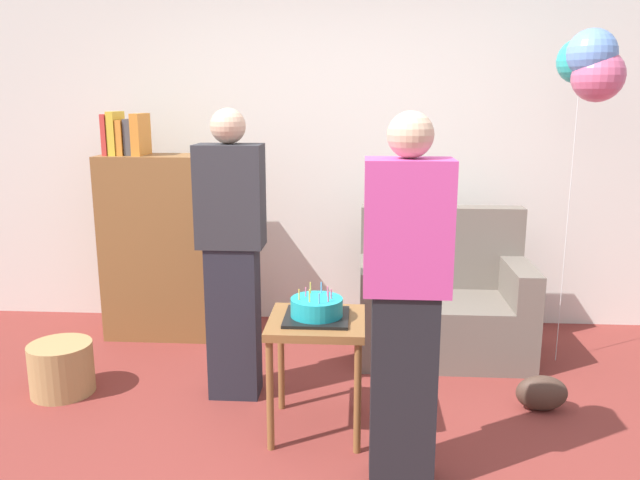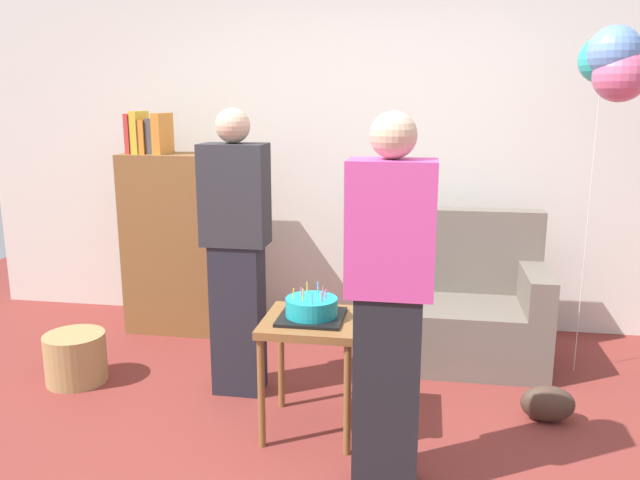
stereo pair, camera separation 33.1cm
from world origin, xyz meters
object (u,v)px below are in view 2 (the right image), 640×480
Objects in this scene: person_blowing_candles at (236,253)px; wicker_basket at (76,358)px; handbag at (548,404)px; bookshelf at (181,240)px; person_holding_cake at (389,305)px; couch at (457,307)px; side_table at (312,336)px; balloon_bunch at (614,63)px; birthday_cake at (312,309)px.

person_blowing_candles reaches higher than wicker_basket.
wicker_basket is at bearing 179.33° from handbag.
person_holding_cake is (1.61, -1.70, 0.15)m from bookshelf.
couch is 1.34m from side_table.
side_table is 2.31m from balloon_bunch.
person_blowing_candles is at bearing -150.32° from couch.
side_table is at bearing -11.86° from wicker_basket.
person_blowing_candles is at bearing 143.23° from birthday_cake.
bookshelf is at bearing 174.30° from balloon_bunch.
wicker_basket is (-1.01, -0.05, -0.68)m from person_blowing_candles.
handbag is (2.72, -0.03, -0.05)m from wicker_basket.
birthday_cake is 0.89× the size of wicker_basket.
bookshelf is 1.16m from person_blowing_candles.
birthday_cake is at bearing -44.88° from side_table.
handbag is at bearing -22.48° from bookshelf.
bookshelf is 4.98× the size of birthday_cake.
couch is at bearing -110.81° from person_holding_cake.
couch is 0.69× the size of bookshelf.
wicker_basket is at bearing -107.66° from bookshelf.
handbag is at bearing -0.67° from wicker_basket.
bookshelf is at bearing 133.02° from birthday_cake.
handbag is at bearing -115.79° from balloon_bunch.
handbag is (1.71, -0.09, -0.73)m from person_blowing_candles.
birthday_cake is at bearing -52.99° from person_holding_cake.
side_table is at bearing 135.12° from birthday_cake.
side_table is (-0.77, -1.09, 0.17)m from couch.
side_table is 1.68× the size of wicker_basket.
balloon_bunch is at bearing 12.69° from wicker_basket.
balloon_bunch is (2.06, 0.64, 1.04)m from person_blowing_candles.
couch is 1.37m from birthday_cake.
wicker_basket is (-1.51, 0.32, -0.50)m from birthday_cake.
balloon_bunch reaches higher than wicker_basket.
side_table is 0.14m from birthday_cake.
person_holding_cake is 2.16m from wicker_basket.
balloon_bunch reaches higher than person_blowing_candles.
handbag is (0.81, 0.70, -0.73)m from person_holding_cake.
person_holding_cake is 1.30m from handbag.
side_table is at bearing -46.98° from bookshelf.
birthday_cake is 0.15× the size of balloon_bunch.
person_blowing_candles and person_holding_cake have the same top height.
bookshelf is at bearing 157.52° from handbag.
couch is 1.73m from balloon_bunch.
couch is at bearing 174.13° from balloon_bunch.
person_blowing_candles is at bearing -52.46° from bookshelf.
birthday_cake is at bearing -46.98° from bookshelf.
balloon_bunch is (1.16, 1.42, 1.04)m from person_holding_cake.
birthday_cake is at bearing -125.04° from couch.
side_table is at bearing -166.83° from handbag.
couch reaches higher than wicker_basket.
balloon_bunch is at bearing -5.70° from bookshelf.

